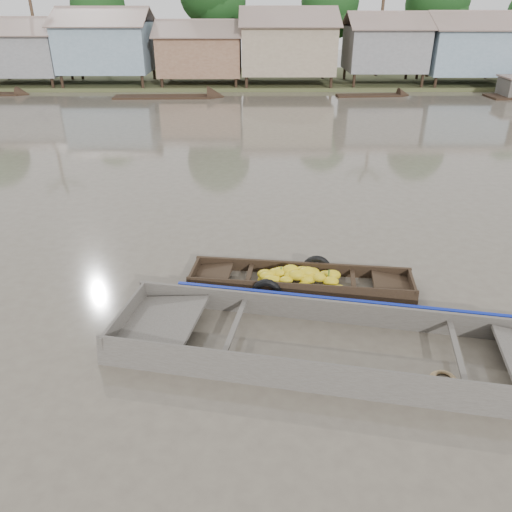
{
  "coord_description": "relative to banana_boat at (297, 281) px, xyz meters",
  "views": [
    {
      "loc": [
        0.03,
        -9.26,
        5.8
      ],
      "look_at": [
        0.08,
        0.42,
        0.8
      ],
      "focal_mm": 35.0,
      "sensor_mm": 36.0,
      "label": 1
    }
  ],
  "objects": [
    {
      "name": "ground",
      "position": [
        -1.02,
        -0.5,
        -0.12
      ],
      "size": [
        120.0,
        120.0,
        0.0
      ],
      "primitive_type": "plane",
      "color": "#534B3F",
      "rests_on": "ground"
    },
    {
      "name": "distant_boats",
      "position": [
        12.32,
        23.68,
        0.1
      ],
      "size": [
        45.26,
        15.34,
        1.38
      ],
      "color": "black",
      "rests_on": "ground"
    },
    {
      "name": "viewer_boat",
      "position": [
        0.61,
        -2.48,
        -0.04
      ],
      "size": [
        8.74,
        3.81,
        0.68
      ],
      "rotation": [
        0.0,
        0.0,
        -0.2
      ],
      "color": "#403C36",
      "rests_on": "ground"
    },
    {
      "name": "riverbank",
      "position": [
        2.01,
        31.36,
        2.95
      ],
      "size": [
        120.0,
        12.47,
        10.22
      ],
      "color": "#384723",
      "rests_on": "ground"
    },
    {
      "name": "banana_boat",
      "position": [
        0.0,
        0.0,
        0.0
      ],
      "size": [
        5.12,
        1.81,
        0.72
      ],
      "rotation": [
        0.0,
        0.0,
        -0.12
      ],
      "color": "black",
      "rests_on": "ground"
    }
  ]
}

